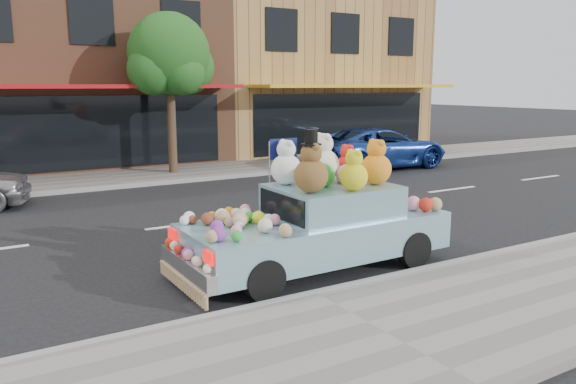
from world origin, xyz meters
TOP-DOWN VIEW (x-y plane):
  - ground at (0.00, 0.00)m, footprint 120.00×120.00m
  - near_sidewalk at (0.00, -6.50)m, footprint 60.00×3.00m
  - far_sidewalk at (0.00, 6.50)m, footprint 60.00×3.00m
  - near_kerb at (0.00, -5.00)m, footprint 60.00×0.12m
  - far_kerb at (0.00, 5.00)m, footprint 60.00×0.12m
  - storefront_mid at (0.00, 11.97)m, footprint 10.00×9.80m
  - storefront_right at (10.00, 11.97)m, footprint 10.00×9.80m
  - street_tree at (2.03, 6.55)m, footprint 3.00×2.70m
  - car_blue at (8.90, 4.38)m, footprint 5.28×2.49m
  - art_car at (0.82, -3.85)m, footprint 4.51×1.82m

SIDE VIEW (x-z plane):
  - ground at x=0.00m, z-range 0.00..0.00m
  - near_sidewalk at x=0.00m, z-range 0.00..0.12m
  - far_sidewalk at x=0.00m, z-range 0.00..0.12m
  - near_kerb at x=0.00m, z-range 0.00..0.13m
  - far_kerb at x=0.00m, z-range 0.00..0.13m
  - car_blue at x=8.90m, z-range 0.00..1.46m
  - art_car at x=0.82m, z-range -0.34..1.96m
  - storefront_mid at x=0.00m, z-range -0.01..7.29m
  - storefront_right at x=10.00m, z-range -0.01..7.29m
  - street_tree at x=2.03m, z-range 1.08..6.30m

